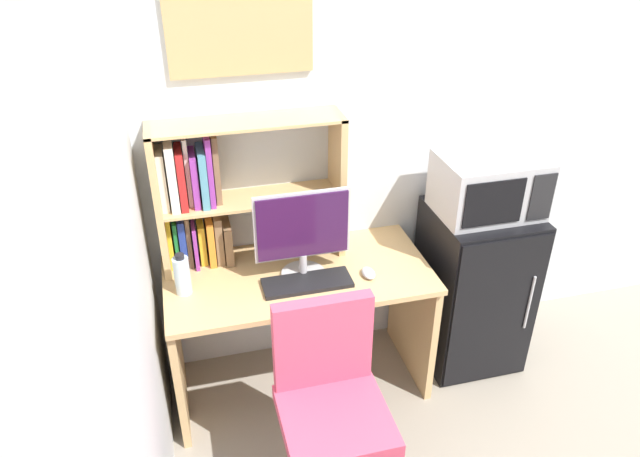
{
  "coord_description": "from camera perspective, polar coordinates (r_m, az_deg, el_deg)",
  "views": [
    {
      "loc": [
        -1.4,
        -2.62,
        2.36
      ],
      "look_at": [
        -0.81,
        -0.35,
        0.98
      ],
      "focal_mm": 33.39,
      "sensor_mm": 36.0,
      "label": 1
    }
  ],
  "objects": [
    {
      "name": "desk_chair",
      "position": [
        2.59,
        1.05,
        -17.94
      ],
      "size": [
        0.5,
        0.5,
        0.95
      ],
      "color": "black",
      "rests_on": "ground_plane"
    },
    {
      "name": "wall_corkboard",
      "position": [
        2.69,
        -7.7,
        18.7
      ],
      "size": [
        0.63,
        0.02,
        0.42
      ],
      "primitive_type": "cube",
      "color": "tan"
    },
    {
      "name": "wall_back",
      "position": [
        3.37,
        19.05,
        10.47
      ],
      "size": [
        6.4,
        0.04,
        2.6
      ],
      "primitive_type": "cube",
      "color": "silver",
      "rests_on": "ground_plane"
    },
    {
      "name": "microwave",
      "position": [
        3.04,
        15.89,
        4.01
      ],
      "size": [
        0.5,
        0.36,
        0.3
      ],
      "color": "#ADADB2",
      "rests_on": "mini_fridge"
    },
    {
      "name": "monitor",
      "position": [
        2.73,
        -1.68,
        -0.34
      ],
      "size": [
        0.45,
        0.21,
        0.44
      ],
      "color": "#B7B7BC",
      "rests_on": "desk"
    },
    {
      "name": "water_bottle",
      "position": [
        2.76,
        -13.07,
        -4.37
      ],
      "size": [
        0.07,
        0.07,
        0.21
      ],
      "color": "silver",
      "rests_on": "desk"
    },
    {
      "name": "hutch_bookshelf",
      "position": [
        2.83,
        -9.72,
        3.27
      ],
      "size": [
        0.88,
        0.23,
        0.71
      ],
      "color": "tan",
      "rests_on": "desk"
    },
    {
      "name": "computer_mouse",
      "position": [
        2.85,
        4.67,
        -4.27
      ],
      "size": [
        0.06,
        0.1,
        0.03
      ],
      "primitive_type": "ellipsoid",
      "color": "silver",
      "rests_on": "desk"
    },
    {
      "name": "wall_left",
      "position": [
        1.49,
        -19.17,
        -17.14
      ],
      "size": [
        0.04,
        4.4,
        2.6
      ],
      "primitive_type": "cube",
      "color": "silver",
      "rests_on": "ground_plane"
    },
    {
      "name": "mini_fridge",
      "position": [
        3.34,
        14.46,
        -5.37
      ],
      "size": [
        0.5,
        0.52,
        0.92
      ],
      "color": "black",
      "rests_on": "ground_plane"
    },
    {
      "name": "keyboard",
      "position": [
        2.79,
        -1.24,
        -5.22
      ],
      "size": [
        0.42,
        0.16,
        0.02
      ],
      "primitive_type": "cube",
      "color": "black",
      "rests_on": "desk"
    },
    {
      "name": "desk",
      "position": [
        3.0,
        -2.02,
        -7.66
      ],
      "size": [
        1.28,
        0.63,
        0.73
      ],
      "color": "tan",
      "rests_on": "ground_plane"
    }
  ]
}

